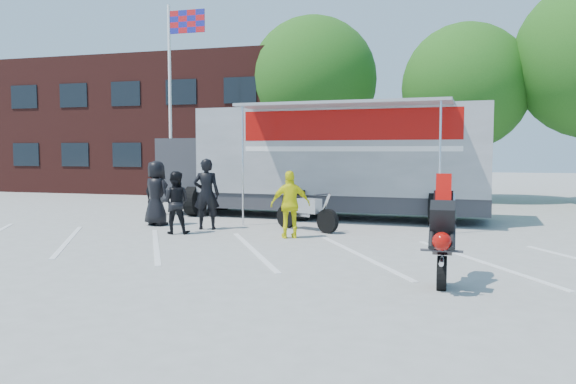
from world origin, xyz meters
The scene contains 13 objects.
ground centered at (0.00, 0.00, 0.00)m, with size 100.00×100.00×0.00m, color #A3A49E.
parking_bay_lines centered at (0.00, 1.00, 0.01)m, with size 18.00×5.00×0.01m, color white.
office_building centered at (-10.00, 18.00, 3.50)m, with size 18.00×8.00×7.00m, color #451A16.
flagpole centered at (-6.24, 10.00, 5.05)m, with size 1.61×0.12×8.00m.
tree_left centered at (-2.00, 16.00, 5.57)m, with size 6.12×6.12×8.64m.
tree_mid centered at (5.00, 15.00, 4.94)m, with size 5.44×5.44×7.68m.
transporter_truck centered at (0.48, 7.49, 0.00)m, with size 11.30×5.44×3.59m, color #9C9EA5, non-canonical shape.
parked_motorcycle centered at (0.60, 4.29, 0.00)m, with size 0.74×2.21×1.16m, color silver, non-canonical shape.
stunt_bike_rider centered at (4.27, -0.83, 0.00)m, with size 0.81×1.72×2.02m, color black, non-canonical shape.
spectator_leather_a centered at (-3.91, 4.11, 0.95)m, with size 0.93×0.61×1.91m, color black.
spectator_leather_b centered at (-2.14, 3.75, 0.99)m, with size 0.72×0.48×1.99m, color black.
spectator_leather_c centered at (-2.61, 2.77, 0.83)m, with size 0.81×0.63×1.66m, color black.
spectator_hivis centered at (0.54, 2.88, 0.85)m, with size 1.00×0.42×1.70m, color #F7F20D.
Camera 1 is at (4.32, -10.63, 2.20)m, focal length 35.00 mm.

